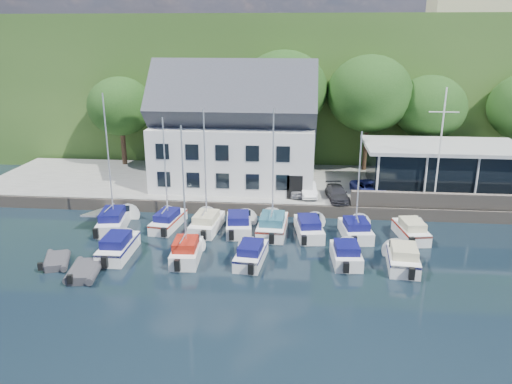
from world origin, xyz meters
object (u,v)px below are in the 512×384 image
Objects in this scene: boat_r1_7 at (411,229)px; boat_r2_1 at (184,192)px; boat_r1_4 at (273,173)px; car_dgrey at (337,193)px; car_blue at (369,188)px; boat_r1_0 at (109,169)px; dinghy_0 at (57,260)px; boat_r2_4 at (403,256)px; car_white at (308,189)px; flagpole at (440,148)px; boat_r1_1 at (166,175)px; boat_r2_3 at (346,252)px; boat_r1_3 at (239,222)px; dinghy_1 at (84,270)px; harbor_building at (235,137)px; boat_r1_5 at (309,226)px; boat_r2_0 at (118,245)px; boat_r1_2 at (205,175)px; club_pavilion at (441,168)px; car_silver at (296,187)px; boat_r1_6 at (359,181)px; boat_r2_2 at (251,252)px.

boat_r2_1 reaches higher than boat_r1_7.
car_dgrey is at bearing 49.35° from boat_r1_4.
car_blue is 21.09m from boat_r1_0.
dinghy_0 is at bearing -155.20° from car_dgrey.
boat_r2_4 is at bearing -78.67° from car_dgrey.
boat_r2_4 is at bearing -68.57° from car_white.
boat_r1_1 is at bearing -168.10° from flagpole.
boat_r2_3 is (13.03, -4.87, -3.43)m from boat_r1_1.
boat_r1_0 is at bearing -170.32° from car_dgrey.
car_white is 8.01m from boat_r1_3.
boat_r1_0 is 2.89× the size of dinghy_1.
harbor_building is at bearing 119.73° from boat_r2_3.
boat_r1_3 is at bearing 170.09° from boat_r1_5.
boat_r2_0 is 6.10m from boat_r2_1.
boat_r2_1 is at bearing -174.41° from boat_r2_4.
flagpole is 12.15m from boat_r1_5.
boat_r2_0 is (-5.02, -4.99, -3.50)m from boat_r1_2.
boat_r1_5 is at bearing 114.55° from boat_r2_3.
club_pavilion is 12.64m from car_silver.
car_blue reaches higher than boat_r1_3.
boat_r1_6 is at bearing -66.78° from car_silver.
boat_r2_0 is (-9.96, -4.83, -3.88)m from boat_r1_4.
dinghy_0 is (-21.97, -1.73, -0.44)m from boat_r2_4.
car_blue is at bearing 38.51° from boat_r2_1.
car_blue is 6.57m from flagpole.
car_blue is 12.20m from boat_r1_3.
car_silver is at bearing 55.88° from boat_r2_1.
car_blue is 0.71× the size of boat_r1_3.
boat_r1_6 is 2.67× the size of dinghy_1.
car_dgrey is 3.04m from car_blue.
boat_r2_3 reaches higher than dinghy_0.
boat_r1_3 is 0.91× the size of boat_r2_0.
harbor_building is 1.55× the size of boat_r2_1.
boat_r1_3 is (-16.50, -8.58, -2.30)m from club_pavilion.
boat_r1_2 is at bearing 18.31° from dinghy_0.
boat_r1_3 is 0.59× the size of boat_r1_4.
boat_r2_2 is 1.01× the size of boat_r2_4.
car_dgrey is (-9.01, -3.31, -1.50)m from club_pavilion.
boat_r1_2 is (-17.60, -4.60, -1.38)m from flagpole.
boat_r2_2 is (-3.74, -4.91, -0.01)m from boat_r1_5.
flagpole is 1.72× the size of boat_r2_4.
boat_r2_0 is (-5.96, -13.96, -4.59)m from harbor_building.
dinghy_0 is at bearing -174.03° from boat_r1_7.
car_white is 7.70m from boat_r1_6.
boat_r1_6 is 0.92× the size of boat_r2_1.
car_silver is at bearing 17.23° from boat_r1_0.
boat_r2_0 is at bearing -130.27° from boat_r1_2.
boat_r1_4 is at bearing 170.43° from boat_r1_7.
club_pavilion is 1.43× the size of boat_r1_0.
boat_r2_1 is at bearing -10.15° from dinghy_0.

